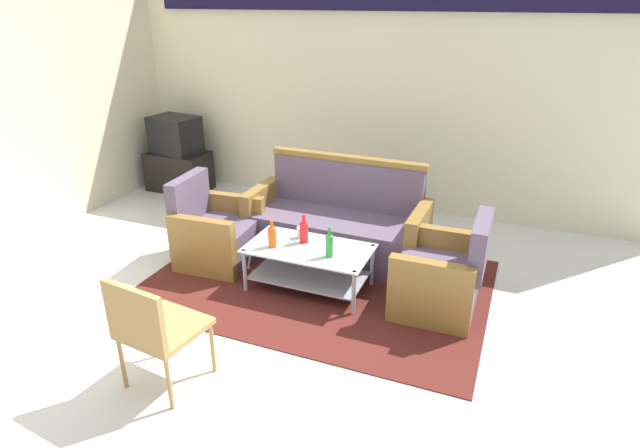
% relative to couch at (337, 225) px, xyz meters
% --- Properties ---
extents(ground_plane, '(14.00, 14.00, 0.00)m').
position_rel_couch_xyz_m(ground_plane, '(-0.02, -1.53, -0.32)').
color(ground_plane, white).
extents(wall_back, '(6.52, 0.19, 2.80)m').
position_rel_couch_xyz_m(wall_back, '(-0.02, 1.52, 1.16)').
color(wall_back, beige).
rests_on(wall_back, ground).
extents(rug, '(3.04, 2.09, 0.01)m').
position_rel_couch_xyz_m(rug, '(0.05, -0.65, -0.31)').
color(rug, '#511E19').
rests_on(rug, ground).
extents(couch, '(1.81, 0.77, 0.96)m').
position_rel_couch_xyz_m(couch, '(0.00, 0.00, 0.00)').
color(couch, '#5B4C60').
rests_on(couch, rug).
extents(armchair_left, '(0.74, 0.80, 0.85)m').
position_rel_couch_xyz_m(armchair_left, '(-1.05, -0.60, -0.03)').
color(armchair_left, '#5B4C60').
rests_on(armchair_left, rug).
extents(armchair_right, '(0.70, 0.76, 0.85)m').
position_rel_couch_xyz_m(armchair_right, '(1.16, -0.64, -0.03)').
color(armchair_right, '#5B4C60').
rests_on(armchair_right, rug).
extents(coffee_table, '(1.10, 0.60, 0.40)m').
position_rel_couch_xyz_m(coffee_table, '(0.01, -0.76, -0.04)').
color(coffee_table, silver).
rests_on(coffee_table, rug).
extents(bottle_green, '(0.07, 0.07, 0.28)m').
position_rel_couch_xyz_m(bottle_green, '(0.24, -0.85, 0.20)').
color(bottle_green, '#2D8C38').
rests_on(bottle_green, coffee_table).
extents(bottle_red, '(0.08, 0.08, 0.27)m').
position_rel_couch_xyz_m(bottle_red, '(-0.07, -0.67, 0.20)').
color(bottle_red, red).
rests_on(bottle_red, coffee_table).
extents(bottle_orange, '(0.08, 0.08, 0.26)m').
position_rel_couch_xyz_m(bottle_orange, '(-0.29, -0.86, 0.19)').
color(bottle_orange, '#D85919').
rests_on(bottle_orange, coffee_table).
extents(cup, '(0.08, 0.08, 0.10)m').
position_rel_couch_xyz_m(cup, '(-0.14, -0.59, 0.14)').
color(cup, silver).
rests_on(cup, coffee_table).
extents(tv_stand, '(0.80, 0.50, 0.52)m').
position_rel_couch_xyz_m(tv_stand, '(-2.67, 1.02, -0.06)').
color(tv_stand, black).
rests_on(tv_stand, ground).
extents(television, '(0.66, 0.53, 0.48)m').
position_rel_couch_xyz_m(television, '(-2.67, 1.02, 0.44)').
color(television, black).
rests_on(television, tv_stand).
extents(wicker_chair, '(0.54, 0.54, 0.84)m').
position_rel_couch_xyz_m(wicker_chair, '(-0.41, -2.34, 0.18)').
color(wicker_chair, '#AD844C').
rests_on(wicker_chair, ground).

